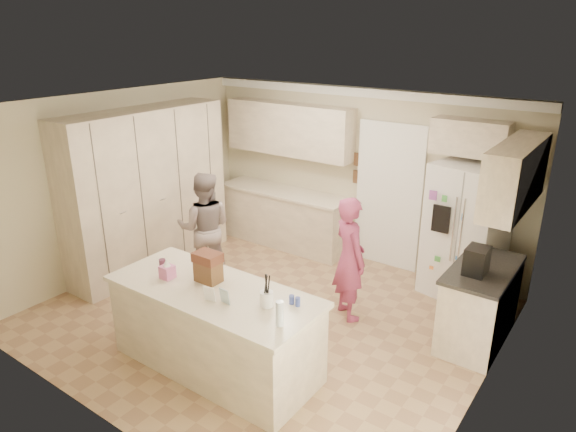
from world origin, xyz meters
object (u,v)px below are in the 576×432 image
Objects in this scene: tissue_box at (167,272)px; dollhouse_body at (208,271)px; utensil_crock at (267,299)px; teen_girl at (350,258)px; refrigerator at (465,232)px; island_base at (215,330)px; teen_boy at (205,228)px; coffee_maker at (477,261)px.

tissue_box is 0.45m from dollhouse_body.
teen_girl is (-0.02, 1.66, -0.22)m from utensil_crock.
refrigerator is 0.82× the size of island_base.
teen_boy is at bearing -139.98° from refrigerator.
island_base is 14.67× the size of utensil_crock.
refrigerator is at bearing -91.86° from teen_girl.
refrigerator is 12.00× the size of utensil_crock.
utensil_crock reaches higher than tissue_box.
teen_girl reaches higher than island_base.
teen_boy is at bearing 136.59° from island_base.
dollhouse_body reaches higher than tissue_box.
teen_girl reaches higher than utensil_crock.
coffee_maker reaches higher than tissue_box.
teen_girl is at bearing 69.96° from island_base.
tissue_box is at bearing -172.87° from utensil_crock.
utensil_crock is 0.58× the size of dollhouse_body.
refrigerator reaches higher than utensil_crock.
dollhouse_body is (-1.74, -2.96, 0.14)m from refrigerator.
refrigerator is 6.92× the size of dollhouse_body.
refrigerator is at bearing 55.92° from tissue_box.
coffee_maker is 0.14× the size of island_base.
dollhouse_body is 1.88m from teen_boy.
utensil_crock is 0.80m from dollhouse_body.
coffee_maker is 1.47m from teen_girl.
teen_girl is (0.78, 1.61, -0.26)m from dollhouse_body.
teen_boy reaches higher than dollhouse_body.
island_base is at bearing 99.48° from teen_boy.
refrigerator is 3.43m from dollhouse_body.
teen_girl is (1.18, 1.81, -0.22)m from tissue_box.
island_base is at bearing -175.60° from utensil_crock.
utensil_crock is at bearing -127.12° from coffee_maker.
refrigerator reaches higher than teen_boy.
island_base is 1.86m from teen_girl.
coffee_maker is 0.19× the size of teen_boy.
island_base is at bearing -33.69° from dollhouse_body.
teen_boy is at bearing 121.85° from tissue_box.
dollhouse_body is (0.40, 0.20, 0.04)m from tissue_box.
teen_boy is 2.13m from teen_girl.
dollhouse_body is at bearing 146.31° from island_base.
utensil_crock is at bearing -3.58° from dollhouse_body.
island_base is 0.62m from dollhouse_body.
teen_boy reaches higher than island_base.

